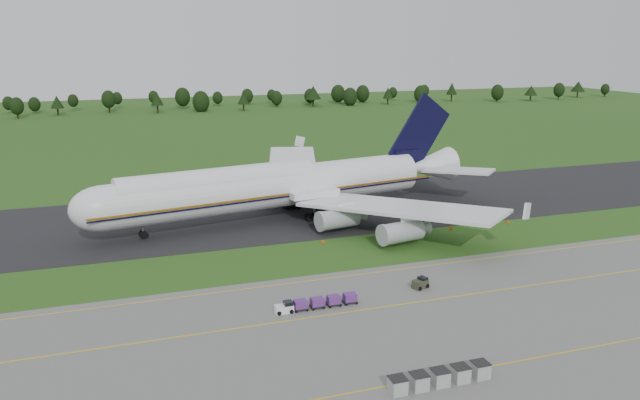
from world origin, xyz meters
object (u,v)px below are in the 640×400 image
object	(u,v)px
baggage_train	(315,303)
utility_cart	(420,284)
uld_row	(440,377)
aircraft	(280,185)
edge_markers	(420,232)

from	to	relation	value
baggage_train	utility_cart	size ratio (longest dim) A/B	4.45
uld_row	utility_cart	bearing A→B (deg)	66.84
baggage_train	uld_row	size ratio (longest dim) A/B	1.00
aircraft	uld_row	xyz separation A→B (m)	(-0.63, -65.39, -5.77)
baggage_train	utility_cart	distance (m)	16.53
utility_cart	baggage_train	bearing A→B (deg)	-173.98
aircraft	edge_markers	size ratio (longest dim) A/B	2.18
utility_cart	uld_row	world-z (taller)	uld_row
aircraft	baggage_train	xyz separation A→B (m)	(-6.88, -43.28, -5.89)
utility_cart	edge_markers	xyz separation A→B (m)	(12.29, 23.50, -0.39)
baggage_train	edge_markers	distance (m)	38.25
baggage_train	uld_row	distance (m)	22.98
uld_row	edge_markers	size ratio (longest dim) A/B	0.30
uld_row	baggage_train	bearing A→B (deg)	105.76
utility_cart	edge_markers	size ratio (longest dim) A/B	0.07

